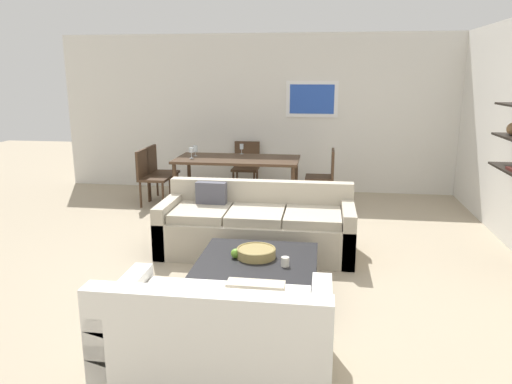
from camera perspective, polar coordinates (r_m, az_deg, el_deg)
The scene contains 16 objects.
ground_plane at distance 5.49m, azimuth -0.70°, elevation -8.11°, with size 18.00×18.00×0.00m, color tan.
back_wall_unit at distance 8.61m, azimuth 4.85°, elevation 9.05°, with size 8.40×0.09×2.70m.
sofa_beige at distance 5.70m, azimuth 0.04°, elevation -4.16°, with size 2.21×0.90×0.78m.
loveseat_white at distance 3.47m, azimuth -4.34°, elevation -16.54°, with size 1.51×0.90×0.78m.
coffee_table at distance 4.57m, azimuth 0.12°, elevation -10.15°, with size 1.08×1.09×0.38m.
decorative_bowl at distance 4.55m, azimuth 0.02°, elevation -7.03°, with size 0.36×0.36×0.09m.
candle_jar at distance 4.35m, azimuth 3.41°, elevation -8.11°, with size 0.07×0.07×0.08m, color silver.
apple_on_coffee_table at distance 4.53m, azimuth -2.41°, elevation -7.16°, with size 0.09×0.09×0.09m, color #669E2D.
dining_table at distance 7.67m, azimuth -2.19°, elevation 3.47°, with size 1.92×0.93×0.75m.
dining_chair_right_far at distance 7.79m, azimuth 8.05°, elevation 2.18°, with size 0.44×0.44×0.88m.
dining_chair_head at distance 8.54m, azimuth -1.15°, elevation 3.32°, with size 0.44×0.44×0.88m.
dining_chair_left_near at distance 7.85m, azimuth -12.31°, elevation 2.09°, with size 0.44×0.44×0.88m.
dining_chair_left_far at distance 8.24m, azimuth -11.32°, elevation 2.67°, with size 0.44×0.44×0.88m.
wine_glass_left_far at distance 7.90m, azimuth -7.10°, elevation 5.01°, with size 0.07×0.07×0.17m.
wine_glass_head at distance 8.03m, azimuth -1.69°, elevation 5.26°, with size 0.06×0.06×0.17m.
wine_glass_left_near at distance 7.68m, azimuth -7.54°, elevation 4.82°, with size 0.08×0.08×0.17m.
Camera 1 is at (0.77, -5.04, 2.03)m, focal length 34.34 mm.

